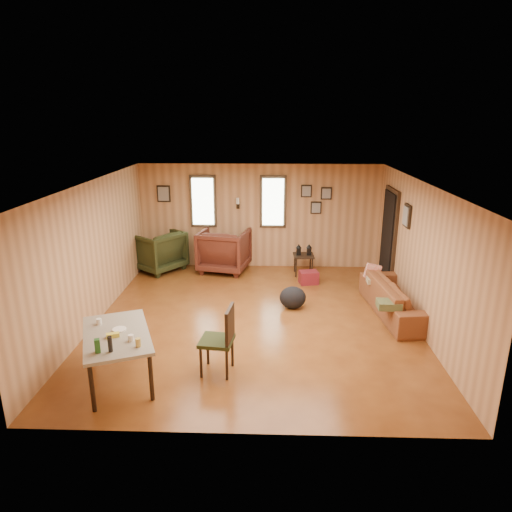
# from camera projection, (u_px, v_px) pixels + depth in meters

# --- Properties ---
(room) EXTENTS (5.54, 6.04, 2.44)m
(room) POSITION_uv_depth(u_px,v_px,m) (265.00, 250.00, 7.91)
(room) COLOR brown
(room) RESTS_ON ground
(sofa) EXTENTS (0.84, 2.19, 0.84)m
(sofa) POSITION_uv_depth(u_px,v_px,m) (400.00, 292.00, 8.14)
(sofa) COLOR brown
(sofa) RESTS_ON ground
(recliner_brown) EXTENTS (1.22, 1.17, 1.07)m
(recliner_brown) POSITION_uv_depth(u_px,v_px,m) (224.00, 248.00, 10.39)
(recliner_brown) COLOR #512318
(recliner_brown) RESTS_ON ground
(recliner_green) EXTENTS (1.33, 1.34, 1.01)m
(recliner_green) POSITION_uv_depth(u_px,v_px,m) (158.00, 249.00, 10.44)
(recliner_green) COLOR #282F15
(recliner_green) RESTS_ON ground
(end_table) EXTENTS (0.69, 0.65, 0.75)m
(end_table) POSITION_uv_depth(u_px,v_px,m) (211.00, 251.00, 10.57)
(end_table) COLOR black
(end_table) RESTS_ON ground
(side_table) EXTENTS (0.46, 0.46, 0.71)m
(side_table) POSITION_uv_depth(u_px,v_px,m) (304.00, 254.00, 10.15)
(side_table) COLOR black
(side_table) RESTS_ON ground
(cooler) EXTENTS (0.43, 0.35, 0.27)m
(cooler) POSITION_uv_depth(u_px,v_px,m) (309.00, 277.00, 9.69)
(cooler) COLOR maroon
(cooler) RESTS_ON ground
(backpack) EXTENTS (0.59, 0.52, 0.42)m
(backpack) POSITION_uv_depth(u_px,v_px,m) (293.00, 298.00, 8.43)
(backpack) COLOR black
(backpack) RESTS_ON ground
(sofa_pillows) EXTENTS (0.39, 1.61, 0.33)m
(sofa_pillows) POSITION_uv_depth(u_px,v_px,m) (381.00, 289.00, 8.06)
(sofa_pillows) COLOR #4A522E
(sofa_pillows) RESTS_ON sofa
(dining_table) EXTENTS (1.27, 1.58, 0.90)m
(dining_table) POSITION_uv_depth(u_px,v_px,m) (117.00, 338.00, 5.99)
(dining_table) COLOR gray
(dining_table) RESTS_ON ground
(dining_chair) EXTENTS (0.50, 0.50, 0.98)m
(dining_chair) POSITION_uv_depth(u_px,v_px,m) (222.00, 336.00, 6.22)
(dining_chair) COLOR #282F15
(dining_chair) RESTS_ON ground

